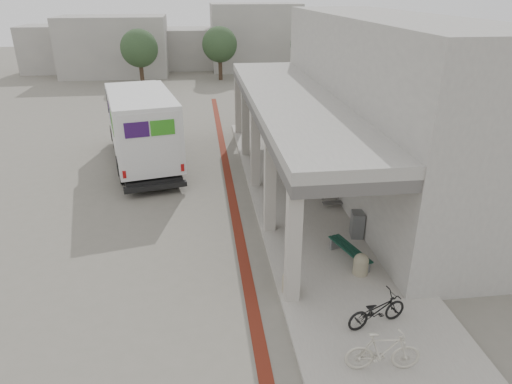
{
  "coord_description": "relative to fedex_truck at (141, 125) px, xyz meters",
  "views": [
    {
      "loc": [
        -0.17,
        -13.62,
        7.98
      ],
      "look_at": [
        1.61,
        0.43,
        1.6
      ],
      "focal_mm": 32.0,
      "sensor_mm": 36.0,
      "label": 1
    }
  ],
  "objects": [
    {
      "name": "bicycle_black",
      "position": [
        6.99,
        -12.98,
        -1.39
      ],
      "size": [
        1.77,
        1.0,
        0.88
      ],
      "primitive_type": "imported",
      "rotation": [
        0.0,
        0.0,
        1.84
      ],
      "color": "black",
      "rests_on": "sidewalk"
    },
    {
      "name": "sidewalk",
      "position": [
        6.97,
        -8.13,
        -1.89
      ],
      "size": [
        4.4,
        28.0,
        0.12
      ],
      "primitive_type": "cube",
      "color": "gray",
      "rests_on": "ground"
    },
    {
      "name": "distant_backdrop",
      "position": [
        0.13,
        27.75,
        0.76
      ],
      "size": [
        28.0,
        10.0,
        6.5
      ],
      "color": "gray",
      "rests_on": "ground"
    },
    {
      "name": "utility_cabinet",
      "position": [
        7.97,
        -8.54,
        -1.38
      ],
      "size": [
        0.49,
        0.6,
        0.9
      ],
      "primitive_type": "cube",
      "rotation": [
        0.0,
        0.0,
        -0.17
      ],
      "color": "slate",
      "rests_on": "sidewalk"
    },
    {
      "name": "bench",
      "position": [
        7.24,
        -10.01,
        -1.52
      ],
      "size": [
        0.92,
        1.89,
        0.44
      ],
      "rotation": [
        0.0,
        0.0,
        0.29
      ],
      "color": "gray",
      "rests_on": "sidewalk"
    },
    {
      "name": "bike_lane_stripe",
      "position": [
        3.97,
        -6.13,
        -1.94
      ],
      "size": [
        0.35,
        40.0,
        0.01
      ],
      "primitive_type": "cube",
      "color": "#611F13",
      "rests_on": "ground"
    },
    {
      "name": "bicycle_cream",
      "position": [
        6.57,
        -14.44,
        -1.32
      ],
      "size": [
        1.74,
        0.66,
        1.02
      ],
      "primitive_type": "imported",
      "rotation": [
        0.0,
        0.0,
        1.47
      ],
      "color": "#B9B4A3",
      "rests_on": "sidewalk"
    },
    {
      "name": "fedex_truck",
      "position": [
        0.0,
        0.0,
        0.0
      ],
      "size": [
        4.27,
        8.91,
        3.66
      ],
      "rotation": [
        0.0,
        0.0,
        0.21
      ],
      "color": "black",
      "rests_on": "ground"
    },
    {
      "name": "transit_building",
      "position": [
        9.8,
        -3.63,
        1.45
      ],
      "size": [
        7.6,
        17.0,
        7.0
      ],
      "color": "gray",
      "rests_on": "ground"
    },
    {
      "name": "tree_mid",
      "position": [
        4.97,
        21.87,
        1.23
      ],
      "size": [
        3.2,
        3.2,
        4.8
      ],
      "color": "#38281C",
      "rests_on": "ground"
    },
    {
      "name": "tree_right",
      "position": [
        12.97,
        20.87,
        1.23
      ],
      "size": [
        3.2,
        3.2,
        4.8
      ],
      "color": "#38281C",
      "rests_on": "ground"
    },
    {
      "name": "tree_left",
      "position": [
        -2.03,
        19.87,
        1.23
      ],
      "size": [
        3.2,
        3.2,
        4.8
      ],
      "color": "#38281C",
      "rests_on": "ground"
    },
    {
      "name": "ground",
      "position": [
        2.97,
        -8.13,
        -1.95
      ],
      "size": [
        120.0,
        120.0,
        0.0
      ],
      "primitive_type": "plane",
      "color": "#69655A",
      "rests_on": "ground"
    },
    {
      "name": "bollard_near",
      "position": [
        5.07,
        -11.33,
        -1.51
      ],
      "size": [
        0.42,
        0.42,
        0.63
      ],
      "color": "gray",
      "rests_on": "sidewalk"
    },
    {
      "name": "bollard_far",
      "position": [
        7.35,
        -10.76,
        -1.49
      ],
      "size": [
        0.45,
        0.45,
        0.68
      ],
      "color": "gray",
      "rests_on": "sidewalk"
    }
  ]
}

